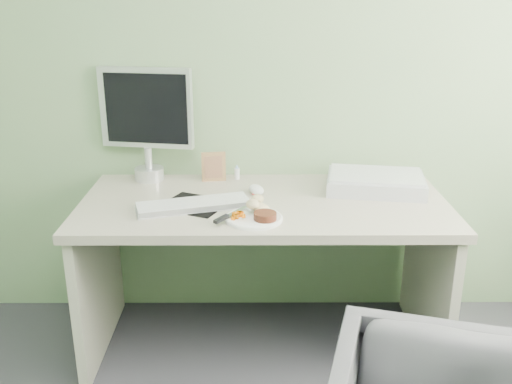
{
  "coord_description": "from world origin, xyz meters",
  "views": [
    {
      "loc": [
        -0.04,
        -0.71,
        1.6
      ],
      "look_at": [
        -0.04,
        1.5,
        0.81
      ],
      "focal_mm": 40.0,
      "sensor_mm": 36.0,
      "label": 1
    }
  ],
  "objects_px": {
    "desk": "(264,239)",
    "plate": "(254,219)",
    "scanner": "(375,183)",
    "monitor": "(146,118)"
  },
  "relations": [
    {
      "from": "plate",
      "to": "monitor",
      "type": "bearing_deg",
      "value": 133.42
    },
    {
      "from": "desk",
      "to": "plate",
      "type": "relative_size",
      "value": 6.94
    },
    {
      "from": "scanner",
      "to": "plate",
      "type": "bearing_deg",
      "value": -137.93
    },
    {
      "from": "desk",
      "to": "scanner",
      "type": "height_order",
      "value": "scanner"
    },
    {
      "from": "desk",
      "to": "scanner",
      "type": "bearing_deg",
      "value": 14.83
    },
    {
      "from": "plate",
      "to": "monitor",
      "type": "xyz_separation_m",
      "value": [
        -0.51,
        0.54,
        0.3
      ]
    },
    {
      "from": "plate",
      "to": "scanner",
      "type": "relative_size",
      "value": 0.53
    },
    {
      "from": "scanner",
      "to": "monitor",
      "type": "height_order",
      "value": "monitor"
    },
    {
      "from": "plate",
      "to": "monitor",
      "type": "relative_size",
      "value": 0.43
    },
    {
      "from": "desk",
      "to": "scanner",
      "type": "distance_m",
      "value": 0.57
    }
  ]
}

